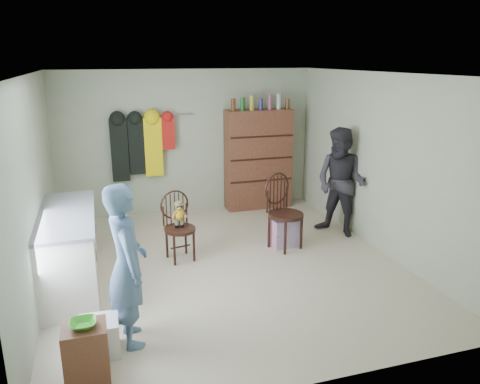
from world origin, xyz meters
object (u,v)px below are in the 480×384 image
object	(u,v)px
counter	(70,250)
chair_front	(178,221)
dresser	(258,159)
chair_far	(283,208)

from	to	relation	value
counter	chair_front	xyz separation A→B (m)	(1.39, 0.42, 0.07)
counter	chair_front	world-z (taller)	chair_front
chair_front	dresser	world-z (taller)	dresser
counter	chair_front	distance (m)	1.45
chair_front	chair_far	distance (m)	1.51
counter	chair_far	xyz separation A→B (m)	(2.90, 0.38, 0.12)
counter	chair_far	world-z (taller)	chair_far
chair_far	dresser	xyz separation A→B (m)	(0.30, 1.91, 0.32)
chair_front	chair_far	world-z (taller)	chair_far
counter	chair_far	distance (m)	2.93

